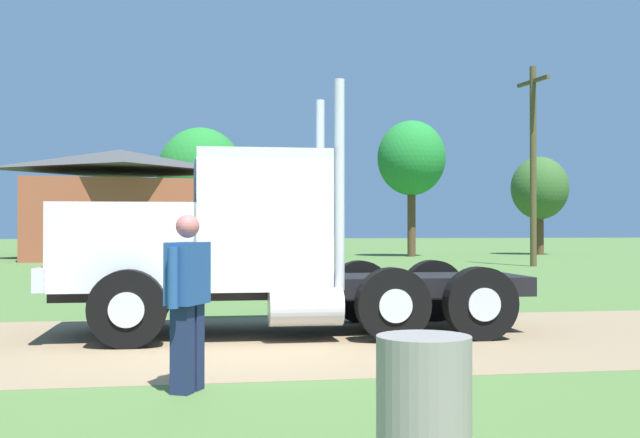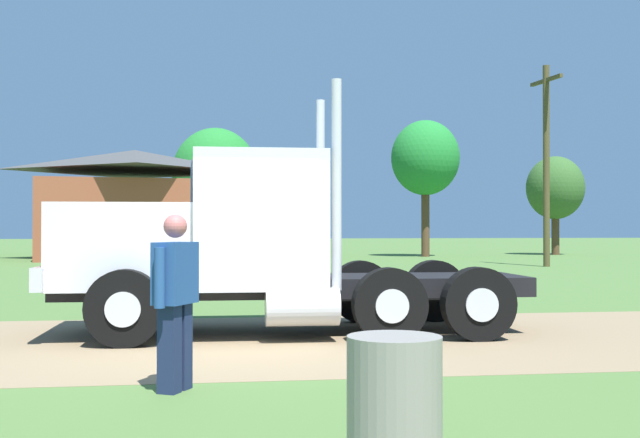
{
  "view_description": "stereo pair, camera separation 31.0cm",
  "coord_description": "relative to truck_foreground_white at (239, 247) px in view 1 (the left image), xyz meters",
  "views": [
    {
      "loc": [
        -0.48,
        -10.82,
        1.57
      ],
      "look_at": [
        1.55,
        1.6,
        1.7
      ],
      "focal_mm": 44.18,
      "sensor_mm": 36.0,
      "label": 1
    },
    {
      "loc": [
        -0.17,
        -10.86,
        1.57
      ],
      "look_at": [
        1.55,
        1.6,
        1.7
      ],
      "focal_mm": 44.18,
      "sensor_mm": 36.0,
      "label": 2
    }
  ],
  "objects": [
    {
      "name": "dirt_track",
      "position": [
        -0.21,
        -0.8,
        -1.28
      ],
      "size": [
        120.0,
        5.7,
        0.01
      ],
      "primitive_type": "cube",
      "color": "#887152",
      "rests_on": "ground_plane"
    },
    {
      "name": "utility_pole_near",
      "position": [
        12.92,
        18.25,
        3.0
      ],
      "size": [
        0.42,
        2.2,
        8.07
      ],
      "color": "#4C4325",
      "rests_on": "ground_plane"
    },
    {
      "name": "tree_far_right",
      "position": [
        19.12,
        30.99,
        2.52
      ],
      "size": [
        3.28,
        3.28,
        5.64
      ],
      "color": "#513823",
      "rests_on": "ground_plane"
    },
    {
      "name": "steel_barrel",
      "position": [
        0.76,
        -6.8,
        -0.84
      ],
      "size": [
        0.6,
        0.6,
        0.88
      ],
      "primitive_type": "cylinder",
      "color": "gray",
      "rests_on": "ground_plane"
    },
    {
      "name": "shed_building",
      "position": [
        -4.25,
        29.2,
        1.37
      ],
      "size": [
        10.35,
        9.41,
        5.51
      ],
      "color": "#974B32",
      "rests_on": "ground_plane"
    },
    {
      "name": "visitor_walking_mid",
      "position": [
        -0.73,
        -3.99,
        -0.36
      ],
      "size": [
        0.45,
        0.61,
        1.7
      ],
      "color": "#264C8C",
      "rests_on": "ground_plane"
    },
    {
      "name": "tree_right",
      "position": [
        11.01,
        29.33,
        3.98
      ],
      "size": [
        3.66,
        3.66,
        7.33
      ],
      "color": "#513823",
      "rests_on": "ground_plane"
    },
    {
      "name": "ground_plane",
      "position": [
        -0.21,
        -0.8,
        -1.28
      ],
      "size": [
        200.0,
        200.0,
        0.0
      ],
      "primitive_type": "plane",
      "color": "#4A6C33"
    },
    {
      "name": "truck_foreground_white",
      "position": [
        0.0,
        0.0,
        0.0
      ],
      "size": [
        7.04,
        2.72,
        3.63
      ],
      "color": "black",
      "rests_on": "ground_plane"
    },
    {
      "name": "tree_mid",
      "position": [
        -0.13,
        38.35,
        3.56
      ],
      "size": [
        5.45,
        5.45,
        7.85
      ],
      "color": "#513823",
      "rests_on": "ground_plane"
    }
  ]
}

